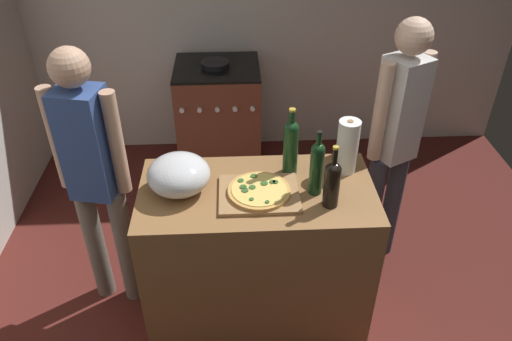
{
  "coord_description": "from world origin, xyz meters",
  "views": [
    {
      "loc": [
        -0.22,
        -1.2,
        2.44
      ],
      "look_at": [
        -0.11,
        0.9,
        0.97
      ],
      "focal_mm": 34.72,
      "sensor_mm": 36.0,
      "label": 1
    }
  ],
  "objects_px": {
    "paper_towel_roll": "(347,147)",
    "wine_bottle_green": "(332,182)",
    "pizza": "(259,191)",
    "wine_bottle_amber": "(317,166)",
    "person_in_red": "(395,136)",
    "stove": "(219,118)",
    "mixing_bowl": "(179,175)",
    "wine_bottle_dark": "(291,145)",
    "person_in_stripes": "(93,172)"
  },
  "relations": [
    {
      "from": "pizza",
      "to": "mixing_bowl",
      "type": "xyz_separation_m",
      "value": [
        -0.4,
        0.07,
        0.07
      ]
    },
    {
      "from": "pizza",
      "to": "mixing_bowl",
      "type": "bearing_deg",
      "value": 170.6
    },
    {
      "from": "wine_bottle_dark",
      "to": "stove",
      "type": "relative_size",
      "value": 0.4
    },
    {
      "from": "paper_towel_roll",
      "to": "person_in_red",
      "type": "distance_m",
      "value": 0.46
    },
    {
      "from": "mixing_bowl",
      "to": "person_in_stripes",
      "type": "height_order",
      "value": "person_in_stripes"
    },
    {
      "from": "paper_towel_roll",
      "to": "wine_bottle_green",
      "type": "bearing_deg",
      "value": -114.33
    },
    {
      "from": "person_in_stripes",
      "to": "person_in_red",
      "type": "height_order",
      "value": "person_in_red"
    },
    {
      "from": "wine_bottle_green",
      "to": "person_in_red",
      "type": "bearing_deg",
      "value": 49.65
    },
    {
      "from": "mixing_bowl",
      "to": "stove",
      "type": "height_order",
      "value": "mixing_bowl"
    },
    {
      "from": "paper_towel_roll",
      "to": "wine_bottle_amber",
      "type": "relative_size",
      "value": 0.85
    },
    {
      "from": "mixing_bowl",
      "to": "wine_bottle_amber",
      "type": "distance_m",
      "value": 0.68
    },
    {
      "from": "paper_towel_roll",
      "to": "stove",
      "type": "xyz_separation_m",
      "value": [
        -0.71,
        1.44,
        -0.61
      ]
    },
    {
      "from": "mixing_bowl",
      "to": "stove",
      "type": "relative_size",
      "value": 0.33
    },
    {
      "from": "stove",
      "to": "wine_bottle_dark",
      "type": "bearing_deg",
      "value": -74.08
    },
    {
      "from": "mixing_bowl",
      "to": "person_in_red",
      "type": "xyz_separation_m",
      "value": [
        1.22,
        0.41,
        -0.07
      ]
    },
    {
      "from": "wine_bottle_dark",
      "to": "person_in_red",
      "type": "height_order",
      "value": "person_in_red"
    },
    {
      "from": "person_in_red",
      "to": "wine_bottle_dark",
      "type": "bearing_deg",
      "value": -156.51
    },
    {
      "from": "wine_bottle_green",
      "to": "person_in_red",
      "type": "relative_size",
      "value": 0.2
    },
    {
      "from": "mixing_bowl",
      "to": "wine_bottle_amber",
      "type": "height_order",
      "value": "wine_bottle_amber"
    },
    {
      "from": "wine_bottle_dark",
      "to": "wine_bottle_green",
      "type": "xyz_separation_m",
      "value": [
        0.17,
        -0.29,
        -0.03
      ]
    },
    {
      "from": "wine_bottle_green",
      "to": "stove",
      "type": "bearing_deg",
      "value": 108.53
    },
    {
      "from": "mixing_bowl",
      "to": "stove",
      "type": "xyz_separation_m",
      "value": [
        0.16,
        1.57,
        -0.55
      ]
    },
    {
      "from": "wine_bottle_amber",
      "to": "person_in_stripes",
      "type": "bearing_deg",
      "value": 169.91
    },
    {
      "from": "stove",
      "to": "person_in_stripes",
      "type": "height_order",
      "value": "person_in_stripes"
    },
    {
      "from": "person_in_red",
      "to": "wine_bottle_amber",
      "type": "bearing_deg",
      "value": -139.41
    },
    {
      "from": "pizza",
      "to": "paper_towel_roll",
      "type": "relative_size",
      "value": 1.04
    },
    {
      "from": "person_in_red",
      "to": "paper_towel_roll",
      "type": "bearing_deg",
      "value": -141.53
    },
    {
      "from": "mixing_bowl",
      "to": "wine_bottle_dark",
      "type": "relative_size",
      "value": 0.83
    },
    {
      "from": "stove",
      "to": "person_in_red",
      "type": "bearing_deg",
      "value": -47.5
    },
    {
      "from": "wine_bottle_green",
      "to": "wine_bottle_amber",
      "type": "distance_m",
      "value": 0.12
    },
    {
      "from": "stove",
      "to": "person_in_red",
      "type": "distance_m",
      "value": 1.64
    },
    {
      "from": "wine_bottle_green",
      "to": "wine_bottle_amber",
      "type": "height_order",
      "value": "wine_bottle_amber"
    },
    {
      "from": "pizza",
      "to": "stove",
      "type": "xyz_separation_m",
      "value": [
        -0.24,
        1.63,
        -0.49
      ]
    },
    {
      "from": "mixing_bowl",
      "to": "paper_towel_roll",
      "type": "relative_size",
      "value": 1.05
    },
    {
      "from": "pizza",
      "to": "wine_bottle_green",
      "type": "bearing_deg",
      "value": -14.51
    },
    {
      "from": "mixing_bowl",
      "to": "paper_towel_roll",
      "type": "bearing_deg",
      "value": 8.73
    },
    {
      "from": "stove",
      "to": "wine_bottle_green",
      "type": "bearing_deg",
      "value": -71.47
    },
    {
      "from": "pizza",
      "to": "stove",
      "type": "relative_size",
      "value": 0.33
    },
    {
      "from": "paper_towel_roll",
      "to": "stove",
      "type": "height_order",
      "value": "paper_towel_roll"
    },
    {
      "from": "wine_bottle_green",
      "to": "stove",
      "type": "height_order",
      "value": "wine_bottle_green"
    },
    {
      "from": "mixing_bowl",
      "to": "wine_bottle_green",
      "type": "relative_size",
      "value": 0.94
    },
    {
      "from": "paper_towel_roll",
      "to": "wine_bottle_dark",
      "type": "bearing_deg",
      "value": -179.5
    },
    {
      "from": "person_in_stripes",
      "to": "mixing_bowl",
      "type": "bearing_deg",
      "value": -18.21
    },
    {
      "from": "pizza",
      "to": "wine_bottle_amber",
      "type": "height_order",
      "value": "wine_bottle_amber"
    },
    {
      "from": "paper_towel_roll",
      "to": "wine_bottle_green",
      "type": "distance_m",
      "value": 0.32
    },
    {
      "from": "wine_bottle_dark",
      "to": "person_in_red",
      "type": "distance_m",
      "value": 0.72
    },
    {
      "from": "wine_bottle_dark",
      "to": "person_in_stripes",
      "type": "height_order",
      "value": "person_in_stripes"
    },
    {
      "from": "pizza",
      "to": "paper_towel_roll",
      "type": "xyz_separation_m",
      "value": [
        0.47,
        0.2,
        0.12
      ]
    },
    {
      "from": "paper_towel_roll",
      "to": "mixing_bowl",
      "type": "bearing_deg",
      "value": -171.27
    },
    {
      "from": "wine_bottle_dark",
      "to": "pizza",
      "type": "bearing_deg",
      "value": -131.61
    }
  ]
}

